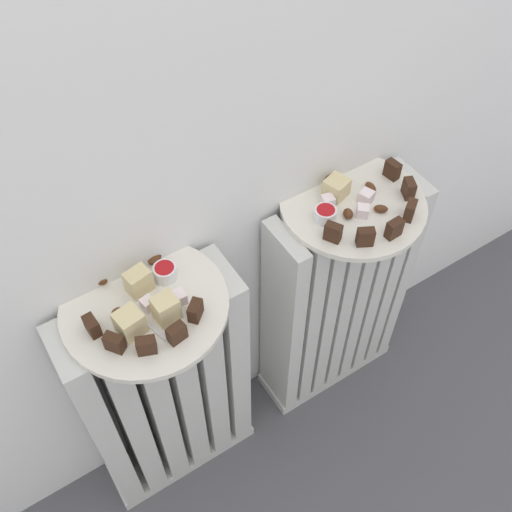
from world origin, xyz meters
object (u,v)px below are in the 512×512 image
(plate_left, at_px, (145,306))
(jam_bowl_left, at_px, (165,272))
(jam_bowl_right, at_px, (325,214))
(radiator_right, at_px, (335,301))
(plate_right, at_px, (353,204))
(radiator_left, at_px, (167,394))
(fork, at_px, (143,319))

(plate_left, height_order, jam_bowl_left, jam_bowl_left)
(jam_bowl_left, height_order, jam_bowl_right, same)
(radiator_right, xyz_separation_m, jam_bowl_left, (-0.38, 0.03, 0.34))
(jam_bowl_left, distance_m, jam_bowl_right, 0.31)
(plate_left, relative_size, plate_right, 1.00)
(radiator_left, bearing_deg, fork, -119.36)
(radiator_left, xyz_separation_m, fork, (-0.02, -0.03, 0.33))
(radiator_left, height_order, plate_left, plate_left)
(jam_bowl_right, relative_size, fork, 0.39)
(plate_left, distance_m, plate_right, 0.44)
(plate_right, xyz_separation_m, fork, (-0.45, -0.03, 0.01))
(plate_left, distance_m, jam_bowl_left, 0.07)
(radiator_right, bearing_deg, plate_left, -180.00)
(plate_left, bearing_deg, plate_right, 0.00)
(plate_left, distance_m, jam_bowl_right, 0.36)
(plate_right, distance_m, jam_bowl_right, 0.08)
(plate_right, bearing_deg, fork, -176.51)
(jam_bowl_left, bearing_deg, jam_bowl_right, -6.90)
(radiator_left, relative_size, radiator_right, 1.00)
(radiator_right, height_order, plate_right, plate_right)
(radiator_left, bearing_deg, plate_right, 0.00)
(radiator_left, height_order, fork, fork)
(radiator_left, relative_size, jam_bowl_right, 15.22)
(plate_left, xyz_separation_m, jam_bowl_left, (0.06, 0.03, 0.02))
(radiator_left, distance_m, plate_right, 0.54)
(radiator_left, relative_size, jam_bowl_left, 15.60)
(radiator_left, distance_m, jam_bowl_left, 0.35)
(radiator_right, relative_size, fork, 5.92)
(radiator_left, bearing_deg, plate_left, 0.00)
(radiator_right, bearing_deg, plate_right, -90.00)
(plate_left, bearing_deg, jam_bowl_right, -1.24)
(radiator_left, height_order, radiator_right, same)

